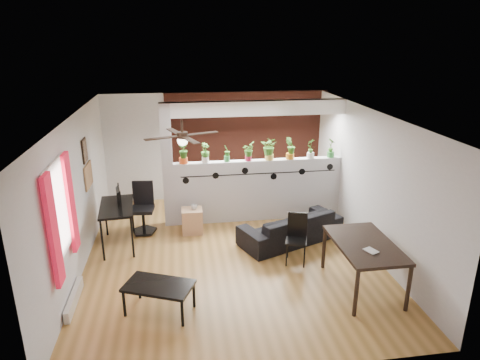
# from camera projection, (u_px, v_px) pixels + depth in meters

# --- Properties ---
(room_shell) EXTENTS (6.30, 7.10, 2.90)m
(room_shell) POSITION_uv_depth(u_px,v_px,m) (230.00, 188.00, 7.53)
(room_shell) COLOR olive
(room_shell) RESTS_ON ground
(partition_wall) EXTENTS (3.60, 0.18, 1.35)m
(partition_wall) POSITION_uv_depth(u_px,v_px,m) (258.00, 190.00, 9.25)
(partition_wall) COLOR #BCBCC1
(partition_wall) RESTS_ON ground
(ceiling_header) EXTENTS (3.60, 0.18, 0.30)m
(ceiling_header) POSITION_uv_depth(u_px,v_px,m) (260.00, 108.00, 8.68)
(ceiling_header) COLOR white
(ceiling_header) RESTS_ON room_shell
(pier_column) EXTENTS (0.22, 0.20, 2.60)m
(pier_column) POSITION_uv_depth(u_px,v_px,m) (168.00, 166.00, 8.78)
(pier_column) COLOR #BCBCC1
(pier_column) RESTS_ON ground
(brick_panel) EXTENTS (3.90, 0.05, 2.60)m
(brick_panel) POSITION_uv_depth(u_px,v_px,m) (247.00, 145.00, 10.42)
(brick_panel) COLOR #AF4833
(brick_panel) RESTS_ON ground
(vine_decal) EXTENTS (3.31, 0.01, 0.30)m
(vine_decal) POSITION_uv_depth(u_px,v_px,m) (259.00, 174.00, 9.03)
(vine_decal) COLOR black
(vine_decal) RESTS_ON partition_wall
(window_assembly) EXTENTS (0.09, 1.30, 1.55)m
(window_assembly) POSITION_uv_depth(u_px,v_px,m) (60.00, 212.00, 5.99)
(window_assembly) COLOR white
(window_assembly) RESTS_ON room_shell
(baseboard_heater) EXTENTS (0.08, 1.00, 0.18)m
(baseboard_heater) POSITION_uv_depth(u_px,v_px,m) (74.00, 299.00, 6.45)
(baseboard_heater) COLOR beige
(baseboard_heater) RESTS_ON ground
(corkboard) EXTENTS (0.03, 0.60, 0.45)m
(corkboard) POSITION_uv_depth(u_px,v_px,m) (88.00, 176.00, 8.05)
(corkboard) COLOR #9F734C
(corkboard) RESTS_ON room_shell
(framed_art) EXTENTS (0.03, 0.34, 0.44)m
(framed_art) POSITION_uv_depth(u_px,v_px,m) (85.00, 151.00, 7.84)
(framed_art) COLOR #8C7259
(framed_art) RESTS_ON room_shell
(ceiling_fan) EXTENTS (1.19, 1.19, 0.43)m
(ceiling_fan) POSITION_uv_depth(u_px,v_px,m) (182.00, 137.00, 6.81)
(ceiling_fan) COLOR black
(ceiling_fan) RESTS_ON room_shell
(potted_plant_0) EXTENTS (0.28, 0.31, 0.48)m
(potted_plant_0) POSITION_uv_depth(u_px,v_px,m) (183.00, 151.00, 8.73)
(potted_plant_0) COLOR #E4501A
(potted_plant_0) RESTS_ON partition_wall
(potted_plant_1) EXTENTS (0.26, 0.26, 0.41)m
(potted_plant_1) POSITION_uv_depth(u_px,v_px,m) (205.00, 152.00, 8.81)
(potted_plant_1) COLOR white
(potted_plant_1) RESTS_ON partition_wall
(potted_plant_2) EXTENTS (0.21, 0.22, 0.36)m
(potted_plant_2) POSITION_uv_depth(u_px,v_px,m) (227.00, 153.00, 8.88)
(potted_plant_2) COLOR #338E43
(potted_plant_2) RESTS_ON partition_wall
(potted_plant_3) EXTENTS (0.22, 0.24, 0.40)m
(potted_plant_3) POSITION_uv_depth(u_px,v_px,m) (248.00, 151.00, 8.93)
(potted_plant_3) COLOR #B21C3F
(potted_plant_3) RESTS_ON partition_wall
(potted_plant_4) EXTENTS (0.32, 0.30, 0.49)m
(potted_plant_4) POSITION_uv_depth(u_px,v_px,m) (269.00, 148.00, 8.98)
(potted_plant_4) COLOR #DBBD4D
(potted_plant_4) RESTS_ON partition_wall
(potted_plant_5) EXTENTS (0.25, 0.21, 0.47)m
(potted_plant_5) POSITION_uv_depth(u_px,v_px,m) (290.00, 148.00, 9.05)
(potted_plant_5) COLOR orange
(potted_plant_5) RESTS_ON partition_wall
(potted_plant_6) EXTENTS (0.28, 0.25, 0.43)m
(potted_plant_6) POSITION_uv_depth(u_px,v_px,m) (311.00, 148.00, 9.12)
(potted_plant_6) COLOR white
(potted_plant_6) RESTS_ON partition_wall
(potted_plant_7) EXTENTS (0.22, 0.25, 0.43)m
(potted_plant_7) POSITION_uv_depth(u_px,v_px,m) (331.00, 147.00, 9.18)
(potted_plant_7) COLOR #308539
(potted_plant_7) RESTS_ON partition_wall
(sofa) EXTENTS (2.10, 1.46, 0.57)m
(sofa) POSITION_uv_depth(u_px,v_px,m) (291.00, 227.00, 8.38)
(sofa) COLOR black
(sofa) RESTS_ON ground
(cube_shelf) EXTENTS (0.42, 0.37, 0.51)m
(cube_shelf) POSITION_uv_depth(u_px,v_px,m) (192.00, 221.00, 8.74)
(cube_shelf) COLOR tan
(cube_shelf) RESTS_ON ground
(cup) EXTENTS (0.15, 0.15, 0.10)m
(cup) POSITION_uv_depth(u_px,v_px,m) (194.00, 207.00, 8.65)
(cup) COLOR gray
(cup) RESTS_ON cube_shelf
(computer_desk) EXTENTS (0.70, 1.19, 0.83)m
(computer_desk) POSITION_uv_depth(u_px,v_px,m) (117.00, 210.00, 8.03)
(computer_desk) COLOR black
(computer_desk) RESTS_ON ground
(monitor) EXTENTS (0.30, 0.10, 0.17)m
(monitor) POSITION_uv_depth(u_px,v_px,m) (117.00, 199.00, 8.11)
(monitor) COLOR black
(monitor) RESTS_ON computer_desk
(office_chair) EXTENTS (0.54, 0.54, 1.03)m
(office_chair) POSITION_uv_depth(u_px,v_px,m) (143.00, 211.00, 8.71)
(office_chair) COLOR black
(office_chair) RESTS_ON ground
(dining_table) EXTENTS (0.89, 1.45, 0.79)m
(dining_table) POSITION_uv_depth(u_px,v_px,m) (365.00, 248.00, 6.68)
(dining_table) COLOR black
(dining_table) RESTS_ON ground
(book) EXTENTS (0.21, 0.24, 0.02)m
(book) POSITION_uv_depth(u_px,v_px,m) (367.00, 252.00, 6.35)
(book) COLOR gray
(book) RESTS_ON dining_table
(folding_chair) EXTENTS (0.46, 0.46, 0.90)m
(folding_chair) POSITION_uv_depth(u_px,v_px,m) (297.00, 233.00, 7.56)
(folding_chair) COLOR black
(folding_chair) RESTS_ON ground
(coffee_table) EXTENTS (1.11, 0.88, 0.45)m
(coffee_table) POSITION_uv_depth(u_px,v_px,m) (159.00, 287.00, 6.17)
(coffee_table) COLOR black
(coffee_table) RESTS_ON ground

